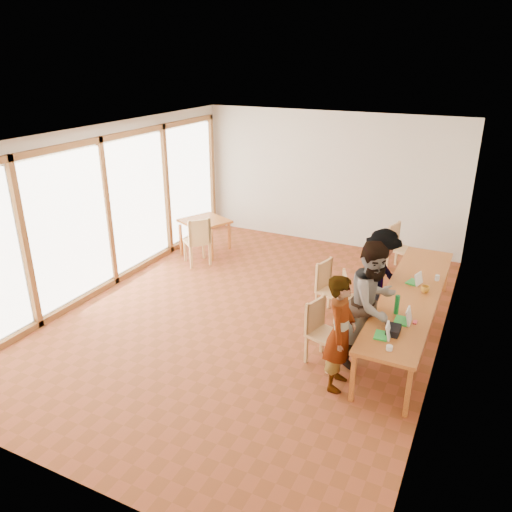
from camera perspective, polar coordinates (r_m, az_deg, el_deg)
The scene contains 25 objects.
ground at distance 8.56m, azimuth -0.55°, elevation -6.76°, with size 8.00×8.00×0.00m, color brown.
wall_back at distance 11.52m, azimuth 8.42°, elevation 8.67°, with size 6.00×0.10×3.00m, color beige.
wall_front at distance 5.05m, azimuth -21.70°, elevation -11.11°, with size 6.00×0.10×3.00m, color beige.
wall_right at distance 7.21m, azimuth 21.26°, elevation -0.89°, with size 0.10×8.00×3.00m, color beige.
window_wall at distance 9.58m, azimuth -16.72°, elevation 5.21°, with size 0.10×8.00×3.00m, color white.
ceiling at distance 7.58m, azimuth -0.64°, elevation 13.66°, with size 6.00×8.00×0.04m, color white.
communal_table at distance 8.00m, azimuth 17.30°, elevation -4.35°, with size 0.80×4.00×0.75m.
side_table at distance 11.04m, azimuth -5.87°, elevation 3.72°, with size 0.90×0.90×0.75m.
chair_near at distance 7.18m, azimuth 7.34°, elevation -7.78°, with size 0.55×0.55×0.50m.
chair_mid at distance 8.43m, azimuth 8.26°, elevation -3.03°, with size 0.55×0.55×0.51m.
chair_far at distance 8.20m, azimuth 10.66°, elevation -4.22°, with size 0.55×0.55×0.48m.
chair_empty at distance 10.51m, azimuth 15.88°, elevation 1.54°, with size 0.56×0.56×0.51m.
chair_spare at distance 10.36m, azimuth -6.61°, elevation 2.22°, with size 0.68×0.68×0.55m.
person_near at distance 6.58m, azimuth 9.60°, elevation -8.66°, with size 0.59×0.38×1.61m, color gray.
person_mid at distance 7.12m, azimuth 13.21°, elevation -5.39°, with size 0.89×0.70×1.84m, color gray.
person_far at distance 8.31m, azimuth 14.04°, elevation -2.27°, with size 1.03×0.59×1.59m, color gray.
laptop_near at distance 6.69m, azimuth 14.50°, elevation -8.55°, with size 0.22×0.25×0.20m.
laptop_mid at distance 7.10m, azimuth 16.67°, elevation -6.86°, with size 0.22×0.25×0.21m.
laptop_far at distance 8.30m, azimuth 17.80°, elevation -2.68°, with size 0.25×0.27×0.19m.
yellow_mug at distance 8.04m, azimuth 18.77°, elevation -3.62°, with size 0.13×0.13×0.11m, color gold.
green_bottle at distance 7.25m, azimuth 15.80°, elevation -5.37°, with size 0.07×0.07×0.28m, color #177E35.
clear_glass at distance 8.53m, azimuth 20.00°, elevation -2.35°, with size 0.07×0.07×0.09m, color silver.
condiment_cup at distance 6.44m, azimuth 14.99°, elevation -10.11°, with size 0.08×0.08×0.06m, color white.
pink_phone at distance 7.15m, azimuth 17.71°, elevation -7.22°, with size 0.05×0.10×0.01m, color #CA354D.
black_pouch at distance 6.80m, azimuth 15.42°, elevation -8.17°, with size 0.16×0.26×0.09m, color black.
Camera 1 is at (3.35, -6.70, 4.14)m, focal length 35.00 mm.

